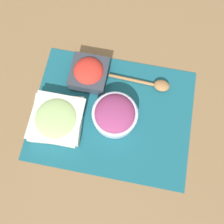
% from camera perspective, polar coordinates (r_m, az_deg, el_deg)
% --- Properties ---
extents(ground_plane, '(3.00, 3.00, 0.00)m').
position_cam_1_polar(ground_plane, '(0.81, 0.00, -0.62)').
color(ground_plane, olive).
extents(placemat, '(0.58, 0.45, 0.00)m').
position_cam_1_polar(placemat, '(0.80, 0.00, -0.59)').
color(placemat, '#195B6B').
rests_on(placemat, ground_plane).
extents(onion_bowl, '(0.16, 0.16, 0.09)m').
position_cam_1_polar(onion_bowl, '(0.76, 0.76, -0.61)').
color(onion_bowl, silver).
rests_on(onion_bowl, placemat).
extents(tomato_bowl, '(0.13, 0.13, 0.08)m').
position_cam_1_polar(tomato_bowl, '(0.82, -6.01, 10.14)').
color(tomato_bowl, '#333842').
rests_on(tomato_bowl, placemat).
extents(cucumber_bowl, '(0.19, 0.19, 0.06)m').
position_cam_1_polar(cucumber_bowl, '(0.79, -14.24, -1.80)').
color(cucumber_bowl, silver).
rests_on(cucumber_bowl, placemat).
extents(wooden_spoon, '(0.23, 0.05, 0.03)m').
position_cam_1_polar(wooden_spoon, '(0.84, 10.74, 7.19)').
color(wooden_spoon, '#9E7042').
rests_on(wooden_spoon, placemat).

